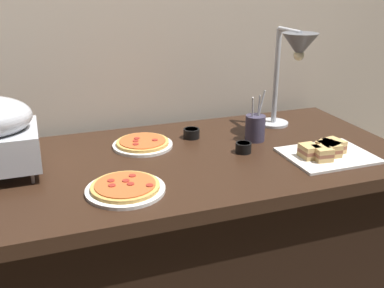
{
  "coord_description": "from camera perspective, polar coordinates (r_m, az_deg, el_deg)",
  "views": [
    {
      "loc": [
        -0.44,
        -1.53,
        1.43
      ],
      "look_at": [
        0.1,
        0.0,
        0.81
      ],
      "focal_mm": 42.1,
      "sensor_mm": 36.0,
      "label": 1
    }
  ],
  "objects": [
    {
      "name": "sauce_cup_near",
      "position": [
        1.8,
        6.53,
        -0.42
      ],
      "size": [
        0.06,
        0.06,
        0.04
      ],
      "color": "black",
      "rests_on": "buffet_table"
    },
    {
      "name": "sauce_cup_far",
      "position": [
        1.95,
        -0.07,
        1.4
      ],
      "size": [
        0.07,
        0.07,
        0.04
      ],
      "color": "black",
      "rests_on": "buffet_table"
    },
    {
      "name": "pizza_plate_front",
      "position": [
        1.49,
        -8.43,
        -5.53
      ],
      "size": [
        0.26,
        0.26,
        0.03
      ],
      "color": "white",
      "rests_on": "buffet_table"
    },
    {
      "name": "sandwich_platter",
      "position": [
        1.82,
        16.64,
        -0.95
      ],
      "size": [
        0.33,
        0.27,
        0.06
      ],
      "color": "white",
      "rests_on": "buffet_table"
    },
    {
      "name": "back_wall",
      "position": [
        2.09,
        -7.51,
        14.38
      ],
      "size": [
        4.4,
        0.04,
        2.4
      ],
      "primitive_type": "cube",
      "color": "#B7A893",
      "rests_on": "ground_plane"
    },
    {
      "name": "buffet_table",
      "position": [
        1.91,
        -3.0,
        -12.37
      ],
      "size": [
        1.9,
        0.84,
        0.76
      ],
      "color": "black",
      "rests_on": "ground_plane"
    },
    {
      "name": "utensil_holder",
      "position": [
        1.93,
        8.01,
        2.08
      ],
      "size": [
        0.08,
        0.08,
        0.22
      ],
      "color": "#383347",
      "rests_on": "buffet_table"
    },
    {
      "name": "heat_lamp",
      "position": [
        1.97,
        12.88,
        10.88
      ],
      "size": [
        0.15,
        0.31,
        0.45
      ],
      "color": "#B7BABF",
      "rests_on": "buffet_table"
    },
    {
      "name": "pizza_plate_center",
      "position": [
        1.86,
        -6.27,
        0.04
      ],
      "size": [
        0.25,
        0.25,
        0.03
      ],
      "color": "white",
      "rests_on": "buffet_table"
    }
  ]
}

